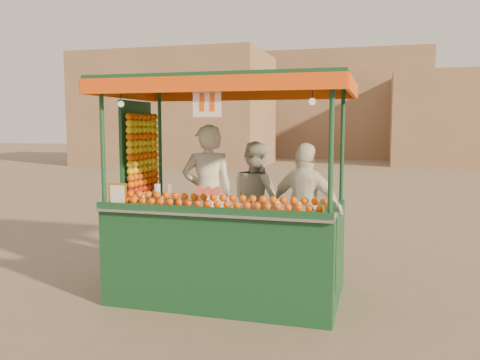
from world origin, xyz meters
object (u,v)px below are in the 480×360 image
(vendor_left, at_px, (208,194))
(vendor_right, at_px, (306,209))
(juice_cart, at_px, (221,228))
(vendor_middle, at_px, (257,201))

(vendor_left, xyz_separation_m, vendor_right, (1.34, -0.18, -0.11))
(vendor_right, bearing_deg, vendor_left, 6.99)
(vendor_left, bearing_deg, vendor_right, 148.91)
(juice_cart, distance_m, vendor_middle, 0.80)
(juice_cart, relative_size, vendor_middle, 1.84)
(juice_cart, height_order, vendor_middle, juice_cart)
(vendor_middle, bearing_deg, vendor_right, -168.46)
(juice_cart, relative_size, vendor_left, 1.62)
(vendor_left, height_order, vendor_middle, vendor_left)
(vendor_middle, distance_m, vendor_right, 0.89)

